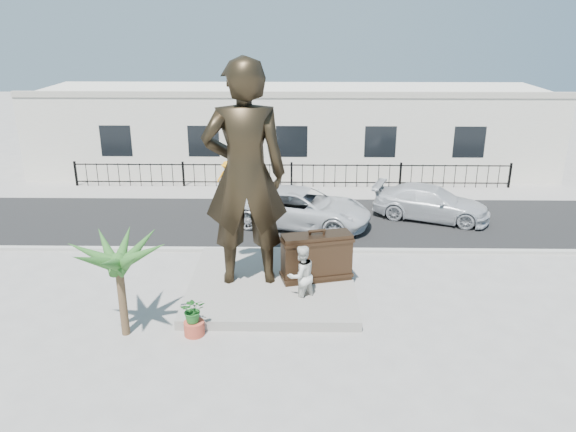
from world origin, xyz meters
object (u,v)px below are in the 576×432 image
(suitcase, at_px, (317,257))
(car_white, at_px, (302,208))
(statue, at_px, (245,175))
(tourist, at_px, (301,275))

(suitcase, distance_m, car_white, 5.62)
(statue, relative_size, suitcase, 3.19)
(suitcase, distance_m, tourist, 1.20)
(tourist, distance_m, car_white, 6.69)
(suitcase, bearing_deg, statue, 166.97)
(statue, distance_m, tourist, 3.45)
(statue, height_order, suitcase, statue)
(tourist, xyz_separation_m, car_white, (0.09, 6.69, -0.15))
(statue, height_order, car_white, statue)
(tourist, bearing_deg, suitcase, -145.50)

